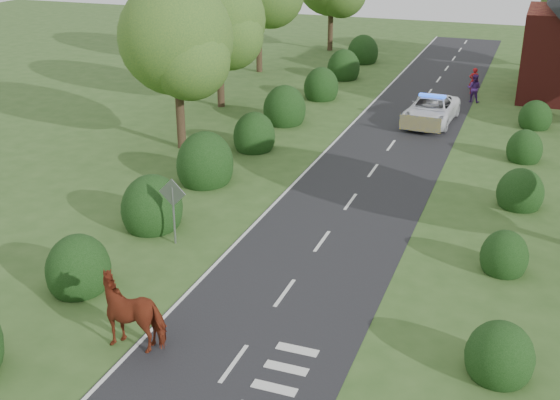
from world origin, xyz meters
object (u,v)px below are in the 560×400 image
at_px(cow, 135,315).
at_px(pedestrian_red, 474,81).
at_px(road_sign, 173,202).
at_px(pedestrian_purple, 474,88).
at_px(police_van, 431,110).

bearing_deg(cow, pedestrian_red, 163.00).
bearing_deg(road_sign, pedestrian_purple, 72.03).
xyz_separation_m(road_sign, cow, (1.99, -5.94, -0.79)).
xyz_separation_m(police_van, pedestrian_purple, (1.75, 5.62, 0.13)).
relative_size(road_sign, pedestrian_red, 1.47).
relative_size(cow, pedestrian_red, 1.41).
bearing_deg(pedestrian_red, road_sign, 59.34).
height_order(cow, pedestrian_purple, pedestrian_purple).
distance_m(police_van, pedestrian_purple, 5.89).
distance_m(cow, pedestrian_purple, 31.04).
height_order(pedestrian_red, pedestrian_purple, pedestrian_purple).
distance_m(road_sign, police_van, 19.91).
relative_size(road_sign, pedestrian_purple, 1.44).
bearing_deg(road_sign, police_van, 71.83).
height_order(road_sign, police_van, road_sign).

